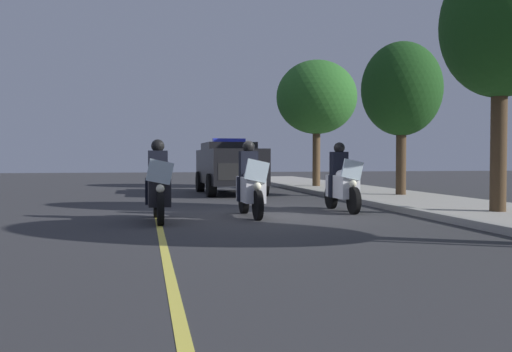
% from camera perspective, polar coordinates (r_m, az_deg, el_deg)
% --- Properties ---
extents(ground_plane, '(80.00, 80.00, 0.00)m').
position_cam_1_polar(ground_plane, '(12.59, 0.42, -4.16)').
color(ground_plane, '#333335').
extents(curb_strip, '(48.00, 0.24, 0.15)m').
position_cam_1_polar(curb_strip, '(13.76, 15.21, -3.40)').
color(curb_strip, '#9E9B93').
rests_on(curb_strip, ground).
extents(sidewalk_strip, '(48.00, 3.60, 0.10)m').
position_cam_1_polar(sidewalk_strip, '(14.71, 21.85, -3.23)').
color(sidewalk_strip, '#A8A399').
rests_on(sidewalk_strip, ground).
extents(lane_stripe_center, '(48.00, 0.12, 0.01)m').
position_cam_1_polar(lane_stripe_center, '(12.33, -10.11, -4.30)').
color(lane_stripe_center, '#E0D14C').
rests_on(lane_stripe_center, ground).
extents(police_motorcycle_lead_left, '(2.14, 0.57, 1.72)m').
position_cam_1_polar(police_motorcycle_lead_left, '(11.72, -10.04, -1.21)').
color(police_motorcycle_lead_left, black).
rests_on(police_motorcycle_lead_left, ground).
extents(police_motorcycle_lead_right, '(2.14, 0.57, 1.72)m').
position_cam_1_polar(police_motorcycle_lead_right, '(12.43, -0.60, -1.01)').
color(police_motorcycle_lead_right, black).
rests_on(police_motorcycle_lead_right, ground).
extents(police_motorcycle_trailing, '(2.14, 0.57, 1.72)m').
position_cam_1_polar(police_motorcycle_trailing, '(13.85, 8.84, -0.74)').
color(police_motorcycle_trailing, black).
rests_on(police_motorcycle_trailing, ground).
extents(police_suv, '(4.95, 2.17, 2.05)m').
position_cam_1_polar(police_suv, '(20.42, -2.76, 1.13)').
color(police_suv, black).
rests_on(police_suv, ground).
extents(cyclist_background, '(1.76, 0.33, 1.69)m').
position_cam_1_polar(cyclist_background, '(24.18, 0.89, 0.72)').
color(cyclist_background, black).
rests_on(cyclist_background, ground).
extents(tree_mid_block, '(2.69, 2.69, 5.92)m').
position_cam_1_polar(tree_mid_block, '(14.15, 23.90, 13.93)').
color(tree_mid_block, '#42301E').
rests_on(tree_mid_block, sidewalk_strip).
extents(tree_far_back, '(2.68, 2.68, 5.10)m').
position_cam_1_polar(tree_far_back, '(19.28, 14.80, 8.61)').
color(tree_far_back, '#42301E').
rests_on(tree_far_back, sidewalk_strip).
extents(tree_behind_suv, '(3.53, 3.53, 5.52)m').
position_cam_1_polar(tree_behind_suv, '(24.59, 6.27, 8.05)').
color(tree_behind_suv, '#4C3823').
rests_on(tree_behind_suv, sidewalk_strip).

